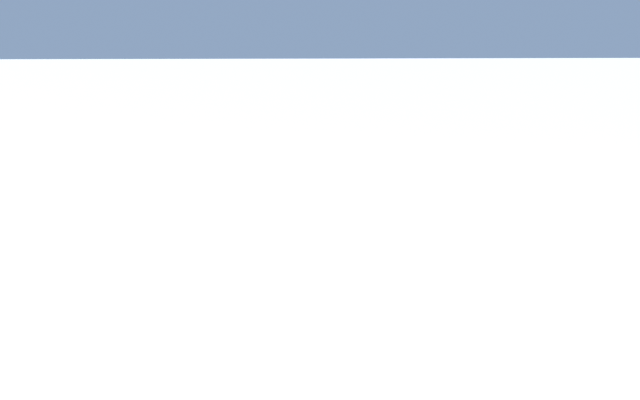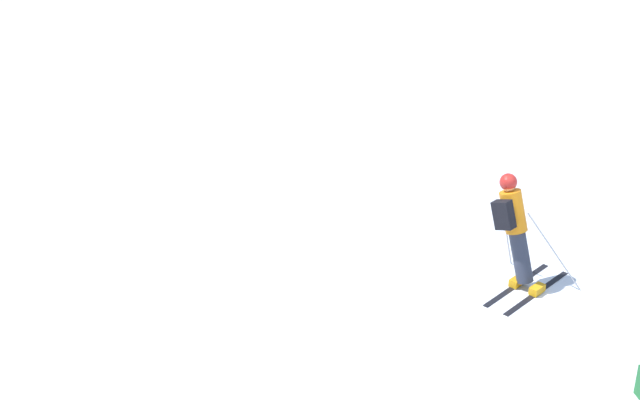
{
  "view_description": "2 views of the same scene",
  "coord_description": "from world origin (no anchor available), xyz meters",
  "views": [
    {
      "loc": [
        -7.26,
        5.24,
        1.87
      ],
      "look_at": [
        0.68,
        3.84,
        0.71
      ],
      "focal_mm": 60.0,
      "sensor_mm": 36.0,
      "label": 1
    },
    {
      "loc": [
        -10.33,
        5.75,
        7.16
      ],
      "look_at": [
        0.96,
        3.27,
        1.78
      ],
      "focal_mm": 50.0,
      "sensor_mm": 36.0,
      "label": 2
    }
  ],
  "objects": []
}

